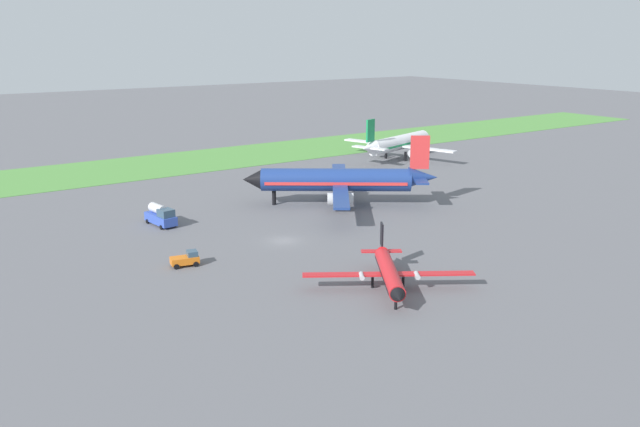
{
  "coord_description": "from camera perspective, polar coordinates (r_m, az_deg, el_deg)",
  "views": [
    {
      "loc": [
        -47.64,
        -77.79,
        28.84
      ],
      "look_at": [
        6.78,
        0.4,
        3.0
      ],
      "focal_mm": 36.57,
      "sensor_mm": 36.0,
      "label": 1
    }
  ],
  "objects": [
    {
      "name": "airplane_midfield_jet",
      "position": [
        114.86,
        1.74,
        2.92
      ],
      "size": [
        30.24,
        29.98,
        12.41
      ],
      "rotation": [
        0.0,
        0.0,
        2.52
      ],
      "color": "navy",
      "rests_on": "ground_plane"
    },
    {
      "name": "pushback_tug_midfield",
      "position": [
        86.76,
        -11.65,
        -3.93
      ],
      "size": [
        3.9,
        2.68,
        1.95
      ],
      "rotation": [
        0.0,
        0.0,
        6.07
      ],
      "color": "orange",
      "rests_on": "ground_plane"
    },
    {
      "name": "fuel_truck_near_gate",
      "position": [
        105.98,
        -13.75,
        -0.17
      ],
      "size": [
        3.25,
        6.74,
        3.29
      ],
      "rotation": [
        0.0,
        0.0,
        4.83
      ],
      "color": "#334FB2",
      "rests_on": "ground_plane"
    },
    {
      "name": "airplane_parked_jet_far",
      "position": [
        160.41,
        6.85,
        6.13
      ],
      "size": [
        29.74,
        30.04,
        10.88
      ],
      "rotation": [
        0.0,
        0.0,
        0.3
      ],
      "color": "white",
      "rests_on": "ground_plane"
    },
    {
      "name": "ground_plane",
      "position": [
        95.67,
        -3.2,
        -2.39
      ],
      "size": [
        600.0,
        600.0,
        0.0
      ],
      "primitive_type": "plane",
      "color": "slate"
    },
    {
      "name": "airplane_foreground_turboprop",
      "position": [
        77.23,
        6.04,
        -5.06
      ],
      "size": [
        17.79,
        15.57,
        6.1
      ],
      "rotation": [
        0.0,
        0.0,
        4.14
      ],
      "color": "red",
      "rests_on": "ground_plane"
    },
    {
      "name": "grass_taxiway_strip",
      "position": [
        154.49,
        -16.28,
        3.82
      ],
      "size": [
        360.0,
        28.0,
        0.08
      ],
      "primitive_type": "cube",
      "color": "#549342",
      "rests_on": "ground_plane"
    }
  ]
}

